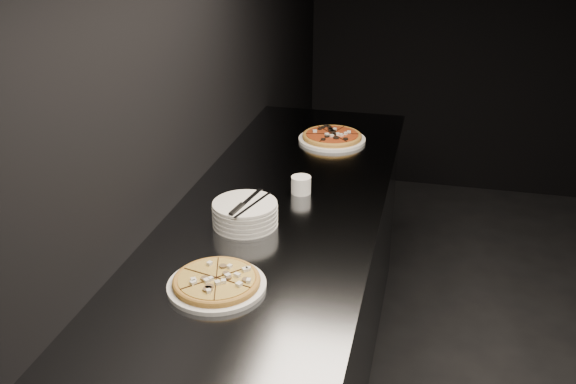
% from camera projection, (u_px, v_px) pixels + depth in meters
% --- Properties ---
extents(wall_left, '(0.02, 5.00, 2.80)m').
position_uv_depth(wall_left, '(170.00, 73.00, 2.17)').
color(wall_left, black).
rests_on(wall_left, floor).
extents(counter, '(0.74, 2.44, 0.92)m').
position_uv_depth(counter, '(277.00, 317.00, 2.48)').
color(counter, '#57595E').
rests_on(counter, floor).
extents(pizza_mushroom, '(0.31, 0.31, 0.03)m').
position_uv_depth(pizza_mushroom, '(217.00, 282.00, 1.84)').
color(pizza_mushroom, silver).
rests_on(pizza_mushroom, counter).
extents(pizza_tomato, '(0.33, 0.33, 0.04)m').
position_uv_depth(pizza_tomato, '(332.00, 137.00, 2.94)').
color(pizza_tomato, silver).
rests_on(pizza_tomato, counter).
extents(plate_stack, '(0.22, 0.22, 0.08)m').
position_uv_depth(plate_stack, '(245.00, 214.00, 2.18)').
color(plate_stack, silver).
rests_on(plate_stack, counter).
extents(cutlery, '(0.11, 0.23, 0.01)m').
position_uv_depth(cutlery, '(246.00, 204.00, 2.15)').
color(cutlery, '#B6B8BD').
rests_on(cutlery, plate_stack).
extents(ramekin, '(0.08, 0.08, 0.07)m').
position_uv_depth(ramekin, '(301.00, 184.00, 2.42)').
color(ramekin, white).
rests_on(ramekin, counter).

